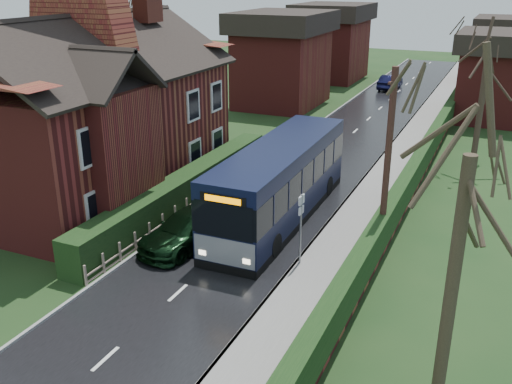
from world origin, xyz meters
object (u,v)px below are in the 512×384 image
at_px(bus, 280,183).
at_px(car_silver, 228,201).
at_px(brick_house, 91,108).
at_px(telegraph_pole, 387,166).
at_px(bus_stop_sign, 301,220).
at_px(car_green, 188,229).

xyz_separation_m(bus, car_silver, (-2.30, -0.59, -1.05)).
relative_size(brick_house, telegraph_pole, 1.97).
distance_m(brick_house, car_silver, 8.13).
xyz_separation_m(bus, bus_stop_sign, (2.40, -3.88, 0.21)).
xyz_separation_m(brick_house, car_silver, (7.23, 0.15, -3.71)).
distance_m(brick_house, bus_stop_sign, 12.58).
distance_m(car_green, bus_stop_sign, 4.95).
bearing_deg(car_green, car_silver, 97.77).
xyz_separation_m(car_green, bus_stop_sign, (4.80, 0.13, 1.22)).
bearing_deg(car_silver, telegraph_pole, -5.30).
xyz_separation_m(bus, car_green, (-2.40, -4.02, -1.01)).
relative_size(brick_house, car_green, 2.99).
distance_m(brick_house, car_green, 8.66).
bearing_deg(telegraph_pole, car_silver, -177.10).
bearing_deg(brick_house, car_silver, 1.19).
relative_size(bus, car_silver, 2.91).
bearing_deg(bus, brick_house, -176.33).
bearing_deg(bus_stop_sign, telegraph_pole, 42.63).
bearing_deg(brick_house, bus_stop_sign, -14.74).
bearing_deg(telegraph_pole, bus_stop_sign, -128.81).
relative_size(bus, car_green, 2.34).
bearing_deg(bus, bus_stop_sign, -59.07).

